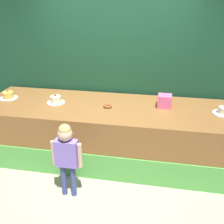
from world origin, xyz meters
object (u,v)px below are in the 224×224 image
pink_box (165,101)px  donut (108,106)px  cake_left (8,96)px  cake_right (224,111)px  cake_center (56,100)px  child_figure (66,151)px

pink_box → donut: (-0.84, -0.18, -0.07)m
cake_left → cake_right: 3.37m
pink_box → cake_center: bearing=-175.1°
child_figure → cake_right: child_figure is taller
cake_left → donut: bearing=-2.8°
pink_box → cake_right: bearing=-7.5°
child_figure → cake_left: size_ratio=3.38×
cake_center → pink_box: bearing=4.9°
donut → cake_center: bearing=177.6°
cake_center → cake_right: cake_center is taller
child_figure → cake_right: 2.28m
cake_center → donut: bearing=-2.4°
cake_center → child_figure: bearing=-63.0°
child_figure → donut: 1.06m
donut → cake_center: size_ratio=0.46×
cake_center → cake_left: bearing=176.9°
cake_right → cake_left: bearing=179.8°
cake_right → pink_box: bearing=172.5°
donut → cake_right: (1.69, 0.07, 0.02)m
cake_center → cake_right: size_ratio=0.88×
donut → cake_left: (-1.69, 0.08, 0.03)m
child_figure → cake_center: child_figure is taller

